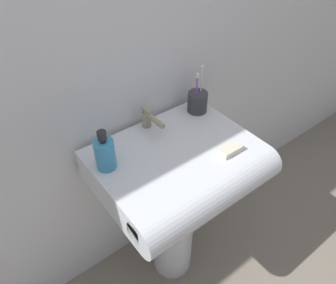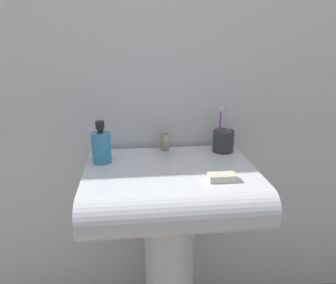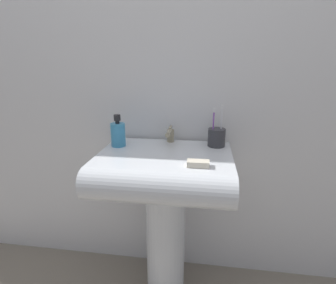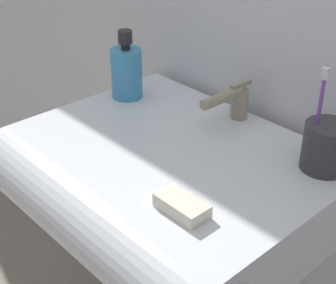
# 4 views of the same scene
# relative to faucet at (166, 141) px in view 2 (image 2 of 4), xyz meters

# --- Properties ---
(wall_back) EXTENTS (5.00, 0.05, 2.40)m
(wall_back) POSITION_rel_faucet_xyz_m (-0.00, 0.10, 0.35)
(wall_back) COLOR white
(wall_back) RESTS_ON ground
(sink_pedestal) EXTENTS (0.20, 0.20, 0.67)m
(sink_pedestal) POSITION_rel_faucet_xyz_m (-0.00, -0.16, -0.52)
(sink_pedestal) COLOR white
(sink_pedestal) RESTS_ON ground
(sink_basin) EXTENTS (0.61, 0.49, 0.14)m
(sink_basin) POSITION_rel_faucet_xyz_m (-0.00, -0.21, -0.11)
(sink_basin) COLOR white
(sink_basin) RESTS_ON sink_pedestal
(faucet) EXTENTS (0.04, 0.14, 0.08)m
(faucet) POSITION_rel_faucet_xyz_m (0.00, 0.00, 0.00)
(faucet) COLOR tan
(faucet) RESTS_ON sink_basin
(toothbrush_cup) EXTENTS (0.08, 0.08, 0.20)m
(toothbrush_cup) POSITION_rel_faucet_xyz_m (0.23, -0.02, 0.00)
(toothbrush_cup) COLOR #38383D
(toothbrush_cup) RESTS_ON sink_basin
(soap_bottle) EXTENTS (0.07, 0.07, 0.16)m
(soap_bottle) POSITION_rel_faucet_xyz_m (-0.25, -0.09, 0.02)
(soap_bottle) COLOR #3F99CC
(soap_bottle) RESTS_ON sink_basin
(bar_soap) EXTENTS (0.09, 0.05, 0.02)m
(bar_soap) POSITION_rel_faucet_xyz_m (0.15, -0.30, -0.03)
(bar_soap) COLOR silver
(bar_soap) RESTS_ON sink_basin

